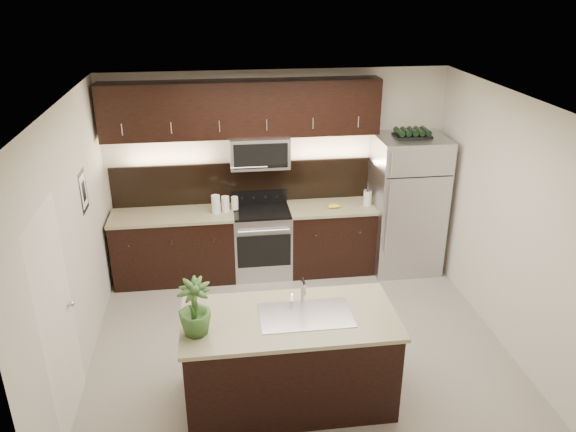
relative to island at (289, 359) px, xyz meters
The scene contains 12 objects.
ground 1.01m from the island, 75.64° to the left, with size 4.50×4.50×0.00m, color gray.
room_walls 1.48m from the island, 82.40° to the left, with size 4.52×4.02×2.71m.
counter_run 2.57m from the island, 95.24° to the left, with size 3.51×0.65×0.94m.
upper_fixtures 3.18m from the island, 94.40° to the left, with size 3.49×0.40×1.66m.
island is the anchor object (origin of this frame).
sink_faucet 0.51m from the island, ahead, with size 0.84×0.50×0.28m.
refrigerator 3.19m from the island, 52.26° to the left, with size 0.90×0.81×1.87m, color #B2B2B7.
wine_rack 3.47m from the island, 52.26° to the left, with size 0.46×0.29×0.11m.
plant 1.11m from the island, behind, with size 0.29×0.29×0.51m, color #305321.
canisters 2.66m from the island, 101.69° to the left, with size 0.35×0.20×0.24m.
french_press 2.92m from the island, 60.95° to the left, with size 0.11×0.11×0.32m.
bananas 2.67m from the island, 70.40° to the left, with size 0.17×0.13×0.05m, color yellow.
Camera 1 is at (-0.80, -5.13, 3.79)m, focal length 35.00 mm.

